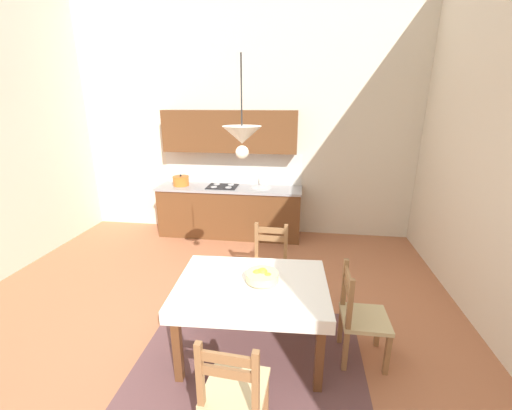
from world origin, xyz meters
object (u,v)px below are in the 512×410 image
(kitchen_cabinetry, at_px, (230,189))
(dining_chair_kitchen_side, at_px, (269,265))
(dining_chair_camera_side, at_px, (234,392))
(fruit_bowl, at_px, (262,276))
(pendant_lamp, at_px, (242,136))
(dining_chair_window_side, at_px, (360,317))
(dining_table, at_px, (252,294))

(kitchen_cabinetry, height_order, dining_chair_kitchen_side, kitchen_cabinetry)
(dining_chair_camera_side, height_order, fruit_bowl, dining_chair_camera_side)
(dining_chair_kitchen_side, bearing_deg, pendant_lamp, -100.03)
(kitchen_cabinetry, distance_m, dining_chair_kitchen_side, 2.20)
(dining_chair_kitchen_side, relative_size, dining_chair_window_side, 1.00)
(dining_chair_camera_side, bearing_deg, kitchen_cabinetry, 102.86)
(kitchen_cabinetry, bearing_deg, pendant_lamp, -74.90)
(kitchen_cabinetry, height_order, dining_chair_camera_side, kitchen_cabinetry)
(dining_chair_kitchen_side, distance_m, dining_chair_window_side, 1.27)
(fruit_bowl, bearing_deg, kitchen_cabinetry, 108.17)
(dining_chair_kitchen_side, bearing_deg, dining_chair_window_side, -42.97)
(dining_chair_camera_side, xyz_separation_m, dining_chair_window_side, (0.98, 0.95, 0.00))
(dining_chair_camera_side, distance_m, fruit_bowl, 0.99)
(dining_chair_camera_side, bearing_deg, pendant_lamp, 95.96)
(dining_chair_window_side, xyz_separation_m, pendant_lamp, (-1.08, -0.01, 1.62))
(dining_table, height_order, dining_chair_camera_side, dining_chair_camera_side)
(fruit_bowl, bearing_deg, dining_chair_kitchen_side, 91.29)
(dining_chair_camera_side, height_order, pendant_lamp, pendant_lamp)
(fruit_bowl, relative_size, pendant_lamp, 0.37)
(dining_chair_camera_side, bearing_deg, dining_chair_kitchen_side, 88.25)
(dining_table, distance_m, fruit_bowl, 0.21)
(dining_chair_kitchen_side, xyz_separation_m, dining_chair_camera_side, (-0.06, -1.82, 0.00))
(fruit_bowl, xyz_separation_m, pendant_lamp, (-0.17, 0.03, 1.25))
(dining_chair_camera_side, distance_m, pendant_lamp, 1.88)
(dining_table, height_order, dining_chair_window_side, dining_chair_window_side)
(dining_table, relative_size, dining_chair_kitchen_side, 1.54)
(fruit_bowl, bearing_deg, dining_chair_camera_side, -94.72)
(fruit_bowl, distance_m, pendant_lamp, 1.26)
(dining_chair_kitchen_side, relative_size, fruit_bowl, 3.10)
(dining_chair_kitchen_side, relative_size, dining_chair_camera_side, 1.00)
(dining_chair_camera_side, bearing_deg, fruit_bowl, 85.28)
(dining_table, bearing_deg, dining_chair_kitchen_side, 85.64)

